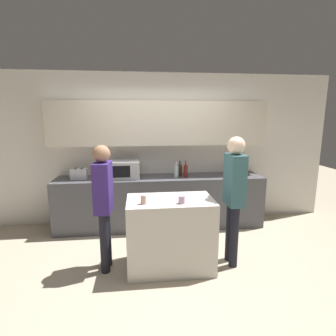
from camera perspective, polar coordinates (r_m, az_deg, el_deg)
ground_plane at (r=3.63m, az=0.39°, el=-21.12°), size 14.00×14.00×0.00m
back_wall at (r=4.74m, az=-1.99°, el=6.25°), size 6.40×0.40×2.70m
back_counter at (r=4.69m, az=-1.64°, el=-7.35°), size 3.60×0.62×0.90m
kitchen_island at (r=3.46m, az=0.48°, el=-14.11°), size 1.08×0.64×0.92m
microwave at (r=4.53m, az=-9.50°, el=-0.30°), size 0.52×0.39×0.30m
toaster at (r=4.65m, az=-18.80°, el=-1.21°), size 0.26×0.16×0.18m
potted_plant at (r=4.87m, az=15.51°, el=0.80°), size 0.14×0.14×0.40m
bottle_0 at (r=4.53m, az=1.82°, el=-0.71°), size 0.08×0.08×0.28m
bottle_1 at (r=4.66m, az=2.58°, el=-0.47°), size 0.08×0.08×0.27m
bottle_2 at (r=4.55m, az=3.85°, el=-0.61°), size 0.07×0.07×0.29m
cup_0 at (r=3.12m, az=-5.37°, el=-6.88°), size 0.07×0.07×0.11m
cup_1 at (r=3.13m, az=2.99°, el=-6.90°), size 0.08×0.08×0.09m
person_left at (r=3.46m, az=14.19°, el=-4.70°), size 0.22×0.34×1.70m
person_center at (r=3.34m, az=-13.84°, el=-6.35°), size 0.21×0.35×1.61m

